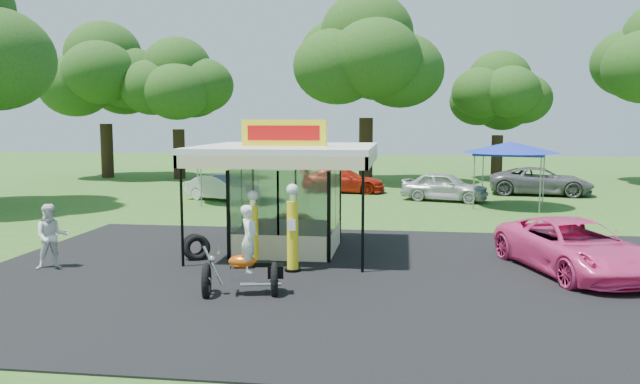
# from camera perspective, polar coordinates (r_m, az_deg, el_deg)

# --- Properties ---
(ground) EXTENTS (120.00, 120.00, 0.00)m
(ground) POSITION_cam_1_polar(r_m,az_deg,el_deg) (14.91, 1.11, -9.66)
(ground) COLOR #2E591B
(ground) RESTS_ON ground
(asphalt_apron) EXTENTS (20.00, 14.00, 0.04)m
(asphalt_apron) POSITION_cam_1_polar(r_m,az_deg,el_deg) (16.82, 1.90, -7.70)
(asphalt_apron) COLOR black
(asphalt_apron) RESTS_ON ground
(gas_station_kiosk) EXTENTS (5.40, 5.40, 4.18)m
(gas_station_kiosk) POSITION_cam_1_polar(r_m,az_deg,el_deg) (19.70, -2.99, -0.37)
(gas_station_kiosk) COLOR white
(gas_station_kiosk) RESTS_ON ground
(gas_pump_left) EXTENTS (0.41, 0.41, 2.20)m
(gas_pump_left) POSITION_cam_1_polar(r_m,az_deg,el_deg) (17.81, -6.12, -3.52)
(gas_pump_left) COLOR black
(gas_pump_left) RESTS_ON ground
(gas_pump_right) EXTENTS (0.46, 0.46, 2.45)m
(gas_pump_right) POSITION_cam_1_polar(r_m,az_deg,el_deg) (17.08, -2.52, -3.51)
(gas_pump_right) COLOR black
(gas_pump_right) RESTS_ON ground
(motorcycle) EXTENTS (2.00, 1.26, 2.28)m
(motorcycle) POSITION_cam_1_polar(r_m,az_deg,el_deg) (14.97, -6.77, -6.14)
(motorcycle) COLOR black
(motorcycle) RESTS_ON ground
(spare_tires) EXTENTS (1.01, 0.87, 0.81)m
(spare_tires) POSITION_cam_1_polar(r_m,az_deg,el_deg) (19.02, -11.29, -4.98)
(spare_tires) COLOR black
(spare_tires) RESTS_ON ground
(kiosk_car) EXTENTS (2.82, 1.13, 0.96)m
(kiosk_car) POSITION_cam_1_polar(r_m,az_deg,el_deg) (22.03, -1.90, -3.03)
(kiosk_car) COLOR yellow
(kiosk_car) RESTS_ON ground
(pink_sedan) EXTENTS (3.96, 5.79, 1.47)m
(pink_sedan) POSITION_cam_1_polar(r_m,az_deg,el_deg) (18.39, 22.22, -4.67)
(pink_sedan) COLOR #F74392
(pink_sedan) RESTS_ON ground
(spectator_west) EXTENTS (1.13, 1.07, 1.85)m
(spectator_west) POSITION_cam_1_polar(r_m,az_deg,el_deg) (19.03, -23.35, -3.77)
(spectator_west) COLOR white
(spectator_west) RESTS_ON ground
(bg_car_a) EXTENTS (4.24, 2.84, 1.32)m
(bg_car_a) POSITION_cam_1_polar(r_m,az_deg,el_deg) (32.71, -8.91, 0.39)
(bg_car_a) COLOR silver
(bg_car_a) RESTS_ON ground
(bg_car_b) EXTENTS (4.90, 2.26, 1.39)m
(bg_car_b) POSITION_cam_1_polar(r_m,az_deg,el_deg) (35.87, 2.15, 1.06)
(bg_car_b) COLOR red
(bg_car_b) RESTS_ON ground
(bg_car_c) EXTENTS (4.71, 2.96, 1.49)m
(bg_car_c) POSITION_cam_1_polar(r_m,az_deg,el_deg) (32.73, 11.33, 0.49)
(bg_car_c) COLOR #B2B3B7
(bg_car_c) RESTS_ON ground
(bg_car_d) EXTENTS (5.82, 3.27, 1.54)m
(bg_car_d) POSITION_cam_1_polar(r_m,az_deg,el_deg) (36.80, 19.52, 0.95)
(bg_car_d) COLOR #5E5E61
(bg_car_d) RESTS_ON ground
(tent_west) EXTENTS (4.26, 4.26, 2.98)m
(tent_west) POSITION_cam_1_polar(r_m,az_deg,el_deg) (31.84, -8.54, 3.90)
(tent_west) COLOR gray
(tent_west) RESTS_ON ground
(tent_east) EXTENTS (4.49, 4.49, 3.14)m
(tent_east) POSITION_cam_1_polar(r_m,az_deg,el_deg) (31.03, 17.05, 3.88)
(tent_east) COLOR gray
(tent_east) RESTS_ON ground
(oak_far_a) EXTENTS (9.15, 9.15, 10.84)m
(oak_far_a) POSITION_cam_1_polar(r_m,az_deg,el_deg) (47.67, -19.12, 9.56)
(oak_far_a) COLOR black
(oak_far_a) RESTS_ON ground
(oak_far_b) EXTENTS (8.11, 8.11, 9.67)m
(oak_far_b) POSITION_cam_1_polar(r_m,az_deg,el_deg) (45.30, -12.90, 9.00)
(oak_far_b) COLOR black
(oak_far_b) RESTS_ON ground
(oak_far_c) EXTENTS (10.30, 10.30, 12.14)m
(oak_far_c) POSITION_cam_1_polar(r_m,az_deg,el_deg) (41.77, 4.28, 11.47)
(oak_far_c) COLOR black
(oak_far_c) RESTS_ON ground
(oak_far_d) EXTENTS (7.24, 7.24, 8.62)m
(oak_far_d) POSITION_cam_1_polar(r_m,az_deg,el_deg) (44.75, 16.02, 8.08)
(oak_far_d) COLOR black
(oak_far_d) RESTS_ON ground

